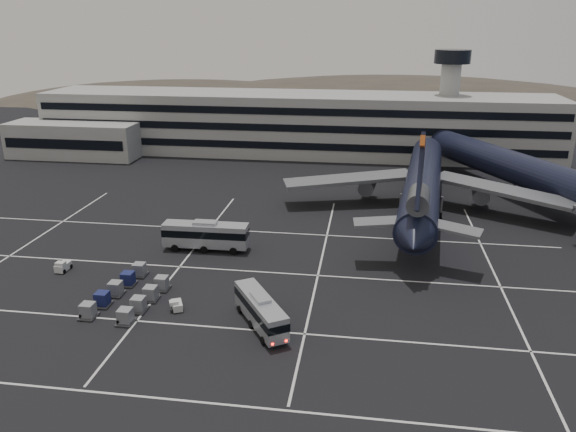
# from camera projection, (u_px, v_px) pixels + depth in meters

# --- Properties ---
(ground) EXTENTS (260.00, 260.00, 0.00)m
(ground) POSITION_uv_depth(u_px,v_px,m) (216.00, 283.00, 68.13)
(ground) COLOR black
(ground) RESTS_ON ground
(lane_markings) EXTENTS (90.00, 55.62, 0.01)m
(lane_markings) POSITION_uv_depth(u_px,v_px,m) (225.00, 281.00, 68.67)
(lane_markings) COLOR silver
(lane_markings) RESTS_ON ground
(terminal) EXTENTS (125.00, 26.00, 24.00)m
(terminal) POSITION_uv_depth(u_px,v_px,m) (283.00, 124.00, 132.66)
(terminal) COLOR gray
(terminal) RESTS_ON ground
(hills) EXTENTS (352.00, 180.00, 44.00)m
(hills) POSITION_uv_depth(u_px,v_px,m) (371.00, 130.00, 228.35)
(hills) COLOR #38332B
(hills) RESTS_ON ground
(trijet_main) EXTENTS (47.15, 57.68, 18.08)m
(trijet_main) POSITION_uv_depth(u_px,v_px,m) (423.00, 183.00, 90.67)
(trijet_main) COLOR black
(trijet_main) RESTS_ON ground
(trijet_far) EXTENTS (33.23, 53.58, 18.08)m
(trijet_far) POSITION_uv_depth(u_px,v_px,m) (521.00, 168.00, 99.15)
(trijet_far) COLOR black
(trijet_far) RESTS_ON ground
(bus_near) EXTENTS (7.27, 9.63, 3.51)m
(bus_near) POSITION_uv_depth(u_px,v_px,m) (261.00, 309.00, 58.07)
(bus_near) COLOR #9FA1A7
(bus_near) RESTS_ON ground
(bus_far) EXTENTS (11.86, 3.18, 4.17)m
(bus_far) POSITION_uv_depth(u_px,v_px,m) (206.00, 234.00, 77.42)
(bus_far) COLOR #9FA1A7
(bus_far) RESTS_ON ground
(tug_a) EXTENTS (1.40, 2.25, 1.41)m
(tug_a) POSITION_uv_depth(u_px,v_px,m) (63.00, 266.00, 71.29)
(tug_a) COLOR silver
(tug_a) RESTS_ON ground
(tug_b) EXTENTS (1.87, 2.22, 1.23)m
(tug_b) POSITION_uv_depth(u_px,v_px,m) (177.00, 305.00, 61.79)
(tug_b) COLOR silver
(tug_b) RESTS_ON ground
(uld_cluster) EXTENTS (7.43, 13.46, 1.66)m
(uld_cluster) POSITION_uv_depth(u_px,v_px,m) (128.00, 293.00, 63.92)
(uld_cluster) COLOR #2D2D30
(uld_cluster) RESTS_ON ground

